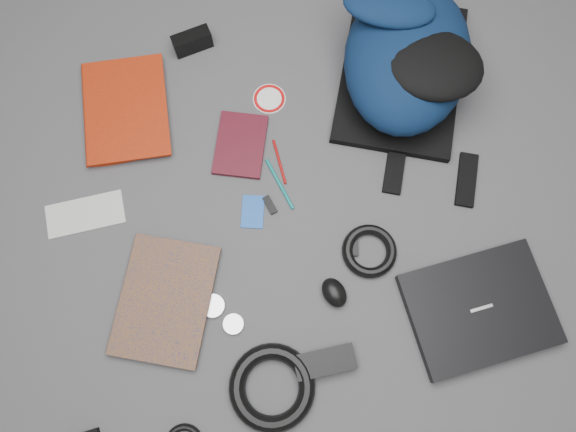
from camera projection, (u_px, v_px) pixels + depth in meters
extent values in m
plane|color=#4F4F51|center=(288.00, 218.00, 1.39)|extent=(4.00, 4.00, 0.00)
cube|color=black|center=(479.00, 309.00, 1.31)|extent=(0.34, 0.27, 0.03)
imported|color=#931E08|center=(84.00, 116.00, 1.45)|extent=(0.24, 0.31, 0.03)
imported|color=#B2640C|center=(122.00, 293.00, 1.33)|extent=(0.31, 0.35, 0.02)
cube|color=silver|center=(85.00, 214.00, 1.39)|extent=(0.19, 0.09, 0.00)
cube|color=#3B0B14|center=(240.00, 145.00, 1.44)|extent=(0.17, 0.20, 0.01)
cube|color=black|center=(192.00, 41.00, 1.50)|extent=(0.11, 0.06, 0.06)
cylinder|color=white|center=(269.00, 99.00, 1.48)|extent=(0.10, 0.10, 0.00)
cylinder|color=#0D7875|center=(280.00, 184.00, 1.41)|extent=(0.05, 0.14, 0.01)
cylinder|color=#A40D0C|center=(279.00, 162.00, 1.43)|extent=(0.01, 0.12, 0.01)
cube|color=#1852B5|center=(253.00, 212.00, 1.39)|extent=(0.08, 0.10, 0.00)
cube|color=black|center=(270.00, 205.00, 1.40)|extent=(0.03, 0.05, 0.01)
cube|color=black|center=(353.00, 248.00, 1.37)|extent=(0.03, 0.04, 0.01)
ellipsoid|color=black|center=(334.00, 293.00, 1.32)|extent=(0.07, 0.09, 0.04)
cylinder|color=silver|center=(213.00, 306.00, 1.33)|extent=(0.07, 0.07, 0.01)
cylinder|color=#BDBDBF|center=(233.00, 324.00, 1.32)|extent=(0.05, 0.05, 0.01)
torus|color=black|center=(369.00, 251.00, 1.36)|extent=(0.15, 0.15, 0.03)
cube|color=black|center=(325.00, 362.00, 1.28)|extent=(0.14, 0.06, 0.03)
torus|color=black|center=(272.00, 387.00, 1.26)|extent=(0.21, 0.21, 0.04)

